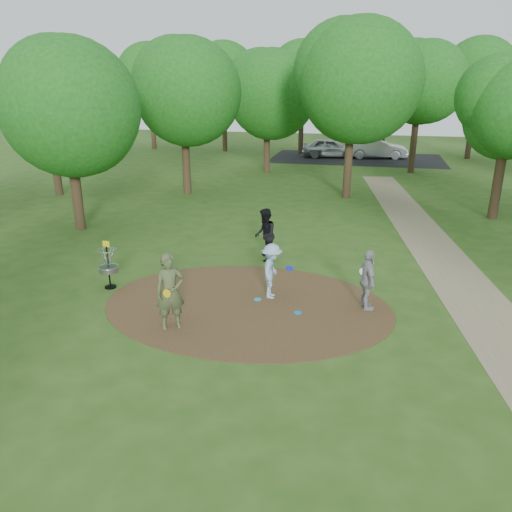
# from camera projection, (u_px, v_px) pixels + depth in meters

# --- Properties ---
(ground) EXTENTS (100.00, 100.00, 0.00)m
(ground) POSITION_uv_depth(u_px,v_px,m) (247.00, 305.00, 14.48)
(ground) COLOR #2D5119
(ground) RESTS_ON ground
(dirt_clearing) EXTENTS (8.40, 8.40, 0.02)m
(dirt_clearing) POSITION_uv_depth(u_px,v_px,m) (247.00, 305.00, 14.48)
(dirt_clearing) COLOR #47301C
(dirt_clearing) RESTS_ON ground
(footpath) EXTENTS (7.55, 39.89, 0.01)m
(footpath) POSITION_uv_depth(u_px,v_px,m) (473.00, 298.00, 14.95)
(footpath) COLOR #8C7A5B
(footpath) RESTS_ON ground
(parking_lot) EXTENTS (14.00, 8.00, 0.01)m
(parking_lot) POSITION_uv_depth(u_px,v_px,m) (356.00, 158.00, 41.63)
(parking_lot) COLOR black
(parking_lot) RESTS_ON ground
(player_observer_with_disc) EXTENTS (0.89, 0.80, 2.05)m
(player_observer_with_disc) POSITION_uv_depth(u_px,v_px,m) (170.00, 292.00, 12.84)
(player_observer_with_disc) COLOR #4A5732
(player_observer_with_disc) RESTS_ON ground
(player_throwing_with_disc) EXTENTS (1.01, 1.12, 1.68)m
(player_throwing_with_disc) POSITION_uv_depth(u_px,v_px,m) (272.00, 271.00, 14.73)
(player_throwing_with_disc) COLOR #90B8D6
(player_throwing_with_disc) RESTS_ON ground
(player_walking_with_disc) EXTENTS (0.91, 1.06, 1.90)m
(player_walking_with_disc) POSITION_uv_depth(u_px,v_px,m) (265.00, 235.00, 17.82)
(player_walking_with_disc) COLOR black
(player_walking_with_disc) RESTS_ON ground
(player_waiting_with_disc) EXTENTS (0.74, 1.12, 1.77)m
(player_waiting_with_disc) POSITION_uv_depth(u_px,v_px,m) (368.00, 280.00, 13.94)
(player_waiting_with_disc) COLOR #9A9B9C
(player_waiting_with_disc) RESTS_ON ground
(disc_ground_cyan) EXTENTS (0.22, 0.22, 0.02)m
(disc_ground_cyan) POSITION_uv_depth(u_px,v_px,m) (258.00, 299.00, 14.79)
(disc_ground_cyan) COLOR #1C9DE3
(disc_ground_cyan) RESTS_ON dirt_clearing
(disc_ground_blue) EXTENTS (0.22, 0.22, 0.02)m
(disc_ground_blue) POSITION_uv_depth(u_px,v_px,m) (298.00, 313.00, 13.95)
(disc_ground_blue) COLOR #0C7FD9
(disc_ground_blue) RESTS_ON dirt_clearing
(car_left) EXTENTS (4.90, 2.43, 1.60)m
(car_left) POSITION_uv_depth(u_px,v_px,m) (330.00, 148.00, 41.93)
(car_left) COLOR #A9AEB1
(car_left) RESTS_ON ground
(car_right) EXTENTS (5.05, 2.16, 1.62)m
(car_right) POSITION_uv_depth(u_px,v_px,m) (377.00, 149.00, 41.40)
(car_right) COLOR #9D9EA4
(car_right) RESTS_ON ground
(disc_golf_basket) EXTENTS (0.63, 0.63, 1.54)m
(disc_golf_basket) POSITION_uv_depth(u_px,v_px,m) (108.00, 261.00, 15.42)
(disc_golf_basket) COLOR black
(disc_golf_basket) RESTS_ON ground
(tree_ring) EXTENTS (36.54, 44.89, 9.07)m
(tree_ring) POSITION_uv_depth(u_px,v_px,m) (319.00, 105.00, 22.04)
(tree_ring) COLOR #332316
(tree_ring) RESTS_ON ground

